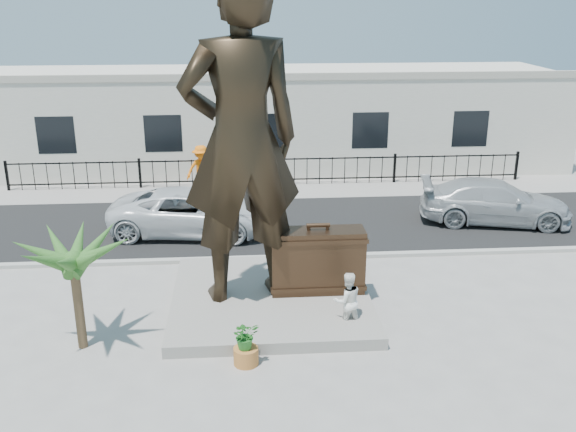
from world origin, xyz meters
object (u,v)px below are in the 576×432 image
at_px(statue, 241,141).
at_px(car_white, 191,212).
at_px(tourist, 347,301).
at_px(suitcase, 318,261).

xyz_separation_m(statue, car_white, (-1.76, 5.54, -3.66)).
bearing_deg(tourist, suitcase, -81.17).
distance_m(statue, tourist, 4.71).
height_order(statue, car_white, statue).
xyz_separation_m(suitcase, tourist, (0.55, -1.56, -0.42)).
height_order(statue, tourist, statue).
distance_m(suitcase, car_white, 6.64).
height_order(suitcase, car_white, suitcase).
height_order(statue, suitcase, statue).
relative_size(statue, car_white, 1.50).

